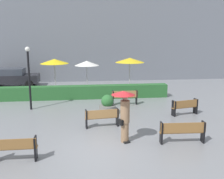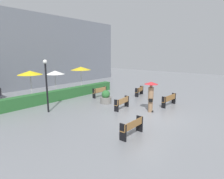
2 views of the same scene
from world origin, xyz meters
The scene contains 15 objects.
ground_plane centered at (0.00, 0.00, 0.00)m, with size 60.00×60.00×0.00m, color gray.
bench_near_right centered at (3.28, 0.07, 0.54)m, with size 1.88×0.40×0.90m.
bench_back_row centered at (1.93, 6.42, 0.55)m, with size 1.63×0.34×0.91m.
bench_far_right centered at (4.89, 3.83, 0.50)m, with size 1.56×0.67×0.86m.
bench_mid_center centered at (0.17, 2.40, 0.52)m, with size 1.66×0.53×0.88m.
bench_near_left centered at (-3.18, -0.78, 0.51)m, with size 1.59×0.38×0.86m.
pedestrian_with_umbrella centered at (0.92, 0.46, 1.39)m, with size 0.95×0.95×2.18m.
planter_pot centered at (0.63, 4.48, 0.48)m, with size 0.93×0.93×1.12m.
lamp_post centered at (-3.81, 5.99, 2.29)m, with size 0.28×0.28×3.71m.
patio_umbrella_yellow centered at (-2.76, 10.46, 2.43)m, with size 2.12×2.12×2.61m.
patio_umbrella_white centered at (-0.35, 10.28, 2.27)m, with size 1.83×1.83×2.46m.
patio_umbrella_yellow_far centered at (2.94, 10.30, 2.47)m, with size 2.23×2.23×2.65m.
hedge_strip centered at (-0.99, 8.40, 0.46)m, with size 12.51×0.70×0.91m, color #28602D.
building_facade centered at (0.00, 16.00, 4.38)m, with size 28.00×1.20×8.77m, color slate.
parked_car centered at (-6.62, 13.59, 0.82)m, with size 4.21×1.99×1.57m.
Camera 1 is at (-0.77, -9.78, 4.37)m, focal length 42.60 mm.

